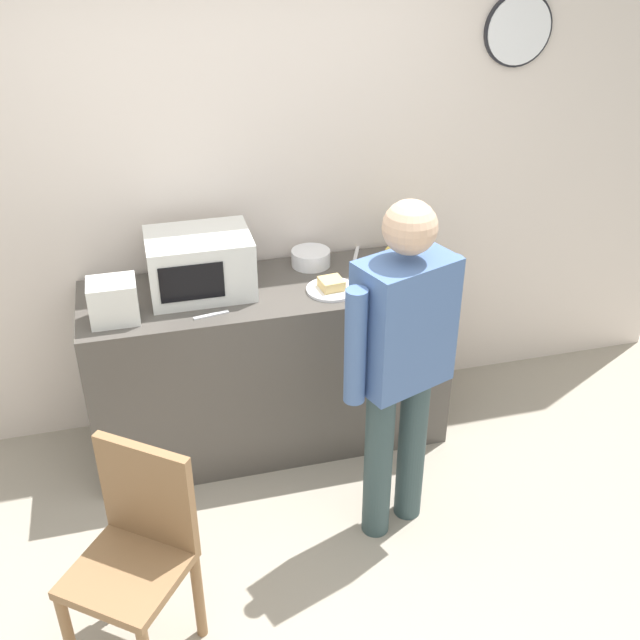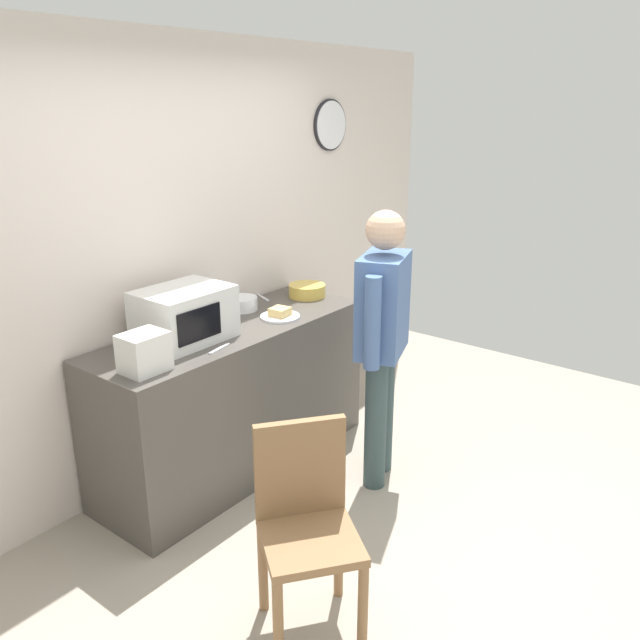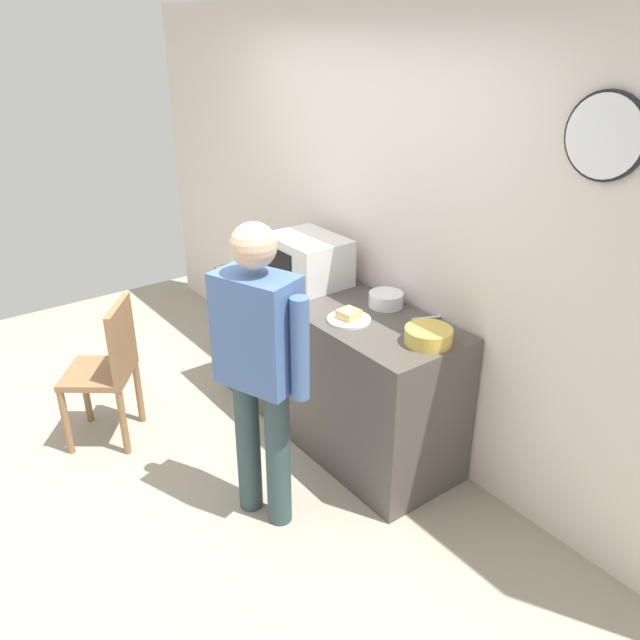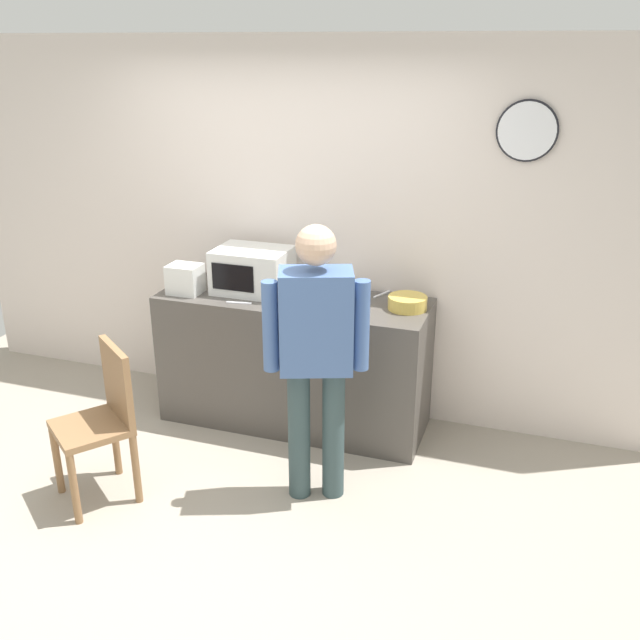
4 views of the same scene
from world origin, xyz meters
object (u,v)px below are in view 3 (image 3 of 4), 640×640
sandwich_plate (349,317)px  salad_bowl (428,336)px  spoon_utensil (276,291)px  fork_utensil (426,318)px  toaster (249,255)px  cereal_bowl (386,299)px  person_standing (259,358)px  wooden_chair (109,366)px  microwave (308,260)px

sandwich_plate → salad_bowl: bearing=18.9°
salad_bowl → spoon_utensil: (-1.07, -0.25, -0.04)m
fork_utensil → toaster: bearing=-163.1°
cereal_bowl → person_standing: (0.15, -0.98, -0.01)m
salad_bowl → spoon_utensil: bearing=-166.7°
sandwich_plate → fork_utensil: (0.24, 0.37, -0.02)m
spoon_utensil → wooden_chair: spoon_utensil is taller
wooden_chair → cereal_bowl: bearing=53.2°
microwave → salad_bowl: size_ratio=1.98×
microwave → toaster: microwave is taller
cereal_bowl → toaster: toaster is taller
cereal_bowl → salad_bowl: bearing=-16.4°
sandwich_plate → cereal_bowl: bearing=95.4°
toaster → spoon_utensil: size_ratio=1.29×
sandwich_plate → salad_bowl: 0.49m
person_standing → toaster: bearing=150.8°
spoon_utensil → fork_utensil: bearing=28.6°
toaster → sandwich_plate: bearing=1.2°
wooden_chair → person_standing: bearing=18.2°
person_standing → wooden_chair: size_ratio=1.76×
toaster → person_standing: size_ratio=0.13×
cereal_bowl → wooden_chair: cereal_bowl is taller
toaster → wooden_chair: (-0.01, -1.04, -0.51)m
microwave → spoon_utensil: (0.01, -0.26, -0.15)m
toaster → fork_utensil: (1.28, 0.39, -0.10)m
spoon_utensil → person_standing: size_ratio=0.10×
microwave → cereal_bowl: size_ratio=2.44×
toaster → fork_utensil: size_ratio=1.29×
cereal_bowl → fork_utensil: cereal_bowl is taller
sandwich_plate → wooden_chair: (-1.05, -1.06, -0.43)m
fork_utensil → person_standing: size_ratio=0.10×
toaster → cereal_bowl: bearing=17.8°
salad_bowl → person_standing: 0.90m
cereal_bowl → fork_utensil: (0.27, 0.06, -0.04)m
sandwich_plate → wooden_chair: 1.55m
fork_utensil → spoon_utensil: same height
microwave → person_standing: person_standing is taller
cereal_bowl → sandwich_plate: bearing=-84.6°
salad_bowl → wooden_chair: (-1.51, -1.22, -0.45)m
spoon_utensil → person_standing: (0.74, -0.58, 0.03)m
fork_utensil → person_standing: 1.05m
microwave → person_standing: (0.75, -0.84, -0.12)m
sandwich_plate → fork_utensil: 0.44m
microwave → sandwich_plate: size_ratio=2.01×
sandwich_plate → wooden_chair: bearing=-134.7°
microwave → salad_bowl: bearing=-0.2°
spoon_utensil → wooden_chair: size_ratio=0.18×
sandwich_plate → toaster: 1.05m
fork_utensil → spoon_utensil: size_ratio=1.00×
fork_utensil → cereal_bowl: bearing=-166.6°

